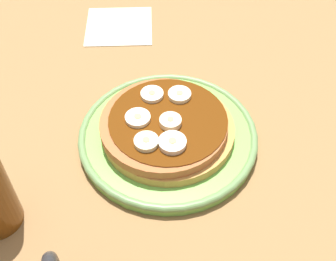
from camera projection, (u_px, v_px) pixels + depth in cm
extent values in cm
cube|color=olive|center=(168.00, 148.00, 57.32)|extent=(140.00, 140.00, 3.00)
cylinder|color=#72B74C|center=(168.00, 137.00, 55.67)|extent=(22.58, 22.58, 1.43)
torus|color=#658B50|center=(168.00, 134.00, 55.30)|extent=(22.90, 22.90, 1.00)
cylinder|color=#C18B45|center=(164.00, 128.00, 54.86)|extent=(16.74, 16.74, 1.26)
cylinder|color=#AB6136|center=(164.00, 124.00, 53.62)|extent=(15.83, 15.83, 1.26)
cylinder|color=#592B0A|center=(168.00, 119.00, 53.21)|extent=(14.75, 14.75, 0.16)
cylinder|color=#FBE3B3|center=(169.00, 122.00, 52.33)|extent=(2.70, 2.70, 0.96)
cylinder|color=tan|center=(169.00, 119.00, 51.94)|extent=(0.75, 0.75, 0.08)
cylinder|color=#FAEABB|center=(180.00, 95.00, 55.70)|extent=(2.98, 2.98, 0.74)
cylinder|color=tan|center=(180.00, 93.00, 55.39)|extent=(0.83, 0.83, 0.08)
cylinder|color=#F7E3C3|center=(138.00, 118.00, 52.98)|extent=(3.14, 3.14, 0.68)
cylinder|color=tan|center=(138.00, 116.00, 52.70)|extent=(0.88, 0.88, 0.08)
cylinder|color=#EFE3C6|center=(152.00, 95.00, 55.77)|extent=(2.95, 2.95, 0.69)
cylinder|color=tan|center=(152.00, 92.00, 55.48)|extent=(0.83, 0.83, 0.08)
cylinder|color=#FCE2C4|center=(172.00, 143.00, 50.18)|extent=(3.30, 3.30, 0.87)
cylinder|color=tan|center=(172.00, 140.00, 49.83)|extent=(0.92, 0.92, 0.08)
cylinder|color=beige|center=(146.00, 142.00, 50.35)|extent=(2.93, 2.93, 0.79)
cylinder|color=tan|center=(146.00, 140.00, 50.03)|extent=(0.82, 0.82, 0.08)
cube|color=beige|center=(119.00, 26.00, 73.09)|extent=(13.87, 13.87, 0.30)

